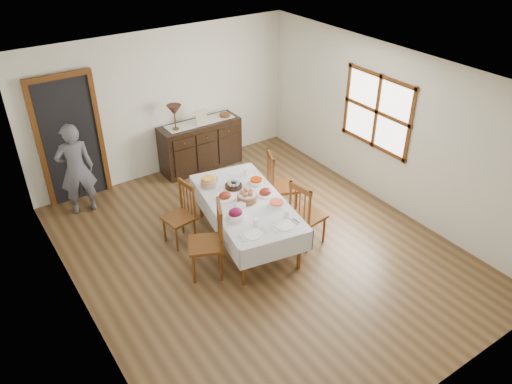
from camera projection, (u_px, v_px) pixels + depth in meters
ground at (260, 250)px, 7.37m from camera, size 6.00×6.00×0.00m
room_shell at (234, 141)px, 6.73m from camera, size 5.02×6.02×2.65m
dining_table at (246, 206)px, 7.23m from camera, size 1.41×2.23×0.71m
chair_left_near at (210, 240)px, 6.65m from camera, size 0.60×0.60×1.09m
chair_left_far at (181, 213)px, 7.31m from camera, size 0.45×0.45×0.96m
chair_right_near at (306, 214)px, 7.23m from camera, size 0.49×0.49×1.05m
chair_right_far at (279, 184)px, 7.91m from camera, size 0.59×0.59×1.09m
sideboard at (201, 145)px, 9.29m from camera, size 1.51×0.55×0.91m
person at (75, 166)px, 7.82m from camera, size 0.56×0.40×1.65m
bread_basket at (247, 197)px, 7.13m from camera, size 0.28×0.28×0.18m
egg_basket at (234, 185)px, 7.48m from camera, size 0.26×0.26×0.10m
ham_platter_a at (225, 196)px, 7.23m from camera, size 0.31×0.31×0.11m
ham_platter_b at (265, 192)px, 7.32m from camera, size 0.29×0.29×0.11m
beet_bowl at (236, 215)px, 6.76m from camera, size 0.25×0.25×0.16m
carrot_bowl at (256, 182)px, 7.56m from camera, size 0.22×0.22×0.09m
pineapple_bowl at (208, 182)px, 7.49m from camera, size 0.23×0.23×0.15m
casserole_dish at (276, 204)px, 7.05m from camera, size 0.21×0.21×0.07m
butter_dish at (240, 205)px, 7.01m from camera, size 0.15×0.11×0.07m
setting_left at (253, 230)px, 6.53m from camera, size 0.44×0.31×0.10m
setting_right at (285, 222)px, 6.70m from camera, size 0.44×0.31×0.10m
glass_far_a at (218, 177)px, 7.65m from camera, size 0.07×0.07×0.10m
glass_far_b at (246, 172)px, 7.79m from camera, size 0.06×0.06×0.11m
runner at (200, 122)px, 9.08m from camera, size 1.30×0.35×0.01m
table_lamp at (174, 111)px, 8.61m from camera, size 0.26×0.26×0.46m
picture_frame at (201, 117)px, 8.92m from camera, size 0.22×0.08×0.28m
deco_bowl at (225, 115)px, 9.28m from camera, size 0.20×0.20×0.06m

